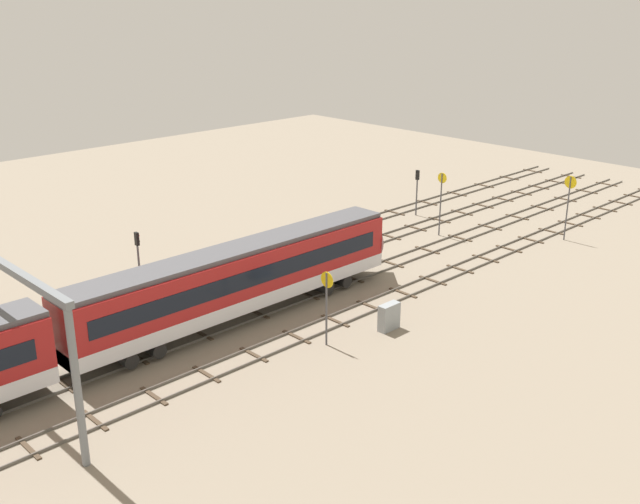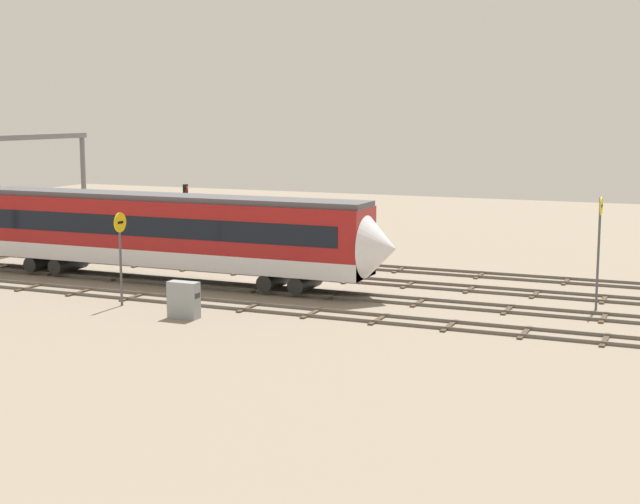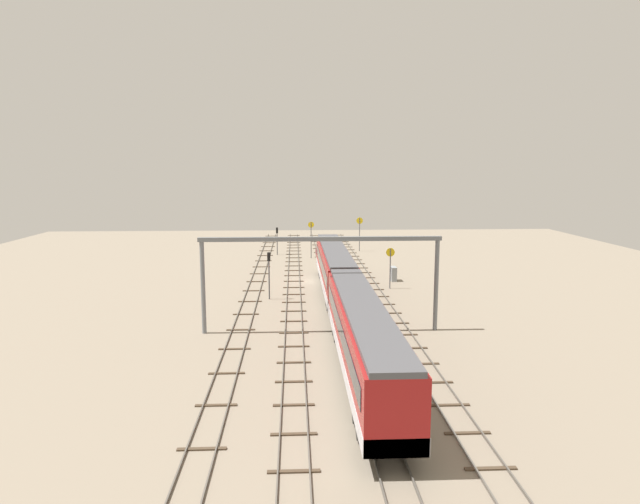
{
  "view_description": "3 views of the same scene",
  "coord_description": "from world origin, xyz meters",
  "px_view_note": "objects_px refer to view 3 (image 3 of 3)",
  "views": [
    {
      "loc": [
        -32.54,
        -37.19,
        20.03
      ],
      "look_at": [
        2.93,
        -0.52,
        2.02
      ],
      "focal_mm": 41.77,
      "sensor_mm": 36.0,
      "label": 1
    },
    {
      "loc": [
        22.55,
        -46.55,
        9.57
      ],
      "look_at": [
        3.4,
        -1.94,
        2.23
      ],
      "focal_mm": 52.54,
      "sensor_mm": 36.0,
      "label": 2
    },
    {
      "loc": [
        -64.55,
        2.14,
        13.52
      ],
      "look_at": [
        3.55,
        -1.11,
        3.03
      ],
      "focal_mm": 30.69,
      "sensor_mm": 36.0,
      "label": 3
    }
  ],
  "objects_px": {
    "signal_light_trackside_approach": "(269,269)",
    "speed_sign_mid_trackside": "(390,262)",
    "speed_sign_far_trackside": "(311,235)",
    "overhead_gantry": "(321,259)",
    "relay_cabinet": "(393,274)",
    "train": "(344,293)",
    "speed_sign_near_foreground": "(360,229)",
    "signal_light_trackside_departure": "(277,237)"
  },
  "relations": [
    {
      "from": "signal_light_trackside_approach",
      "to": "speed_sign_mid_trackside",
      "type": "bearing_deg",
      "value": -71.77
    },
    {
      "from": "speed_sign_far_trackside",
      "to": "signal_light_trackside_approach",
      "type": "distance_m",
      "value": 26.67
    },
    {
      "from": "overhead_gantry",
      "to": "relay_cabinet",
      "type": "bearing_deg",
      "value": -25.75
    },
    {
      "from": "speed_sign_mid_trackside",
      "to": "train",
      "type": "bearing_deg",
      "value": 154.2
    },
    {
      "from": "signal_light_trackside_approach",
      "to": "relay_cabinet",
      "type": "relative_size",
      "value": 2.87
    },
    {
      "from": "train",
      "to": "speed_sign_mid_trackside",
      "type": "bearing_deg",
      "value": -25.8
    },
    {
      "from": "speed_sign_far_trackside",
      "to": "relay_cabinet",
      "type": "height_order",
      "value": "speed_sign_far_trackside"
    },
    {
      "from": "train",
      "to": "speed_sign_near_foreground",
      "type": "height_order",
      "value": "speed_sign_near_foreground"
    },
    {
      "from": "signal_light_trackside_departure",
      "to": "signal_light_trackside_approach",
      "type": "bearing_deg",
      "value": -179.91
    },
    {
      "from": "speed_sign_near_foreground",
      "to": "relay_cabinet",
      "type": "distance_m",
      "value": 24.3
    },
    {
      "from": "speed_sign_far_trackside",
      "to": "signal_light_trackside_departure",
      "type": "distance_m",
      "value": 6.23
    },
    {
      "from": "train",
      "to": "relay_cabinet",
      "type": "bearing_deg",
      "value": -23.41
    },
    {
      "from": "train",
      "to": "speed_sign_near_foreground",
      "type": "xyz_separation_m",
      "value": [
        41.67,
        -6.34,
        1.05
      ]
    },
    {
      "from": "speed_sign_mid_trackside",
      "to": "signal_light_trackside_departure",
      "type": "xyz_separation_m",
      "value": [
        25.06,
        13.47,
        -0.24
      ]
    },
    {
      "from": "train",
      "to": "overhead_gantry",
      "type": "relative_size",
      "value": 2.53
    },
    {
      "from": "train",
      "to": "signal_light_trackside_approach",
      "type": "xyz_separation_m",
      "value": [
        8.87,
        7.0,
        0.55
      ]
    },
    {
      "from": "speed_sign_near_foreground",
      "to": "relay_cabinet",
      "type": "height_order",
      "value": "speed_sign_near_foreground"
    },
    {
      "from": "speed_sign_far_trackside",
      "to": "signal_light_trackside_departure",
      "type": "relative_size",
      "value": 1.28
    },
    {
      "from": "signal_light_trackside_departure",
      "to": "speed_sign_near_foreground",
      "type": "bearing_deg",
      "value": -76.07
    },
    {
      "from": "overhead_gantry",
      "to": "speed_sign_near_foreground",
      "type": "bearing_deg",
      "value": -10.88
    },
    {
      "from": "train",
      "to": "overhead_gantry",
      "type": "bearing_deg",
      "value": 141.49
    },
    {
      "from": "train",
      "to": "speed_sign_far_trackside",
      "type": "relative_size",
      "value": 9.13
    },
    {
      "from": "signal_light_trackside_departure",
      "to": "relay_cabinet",
      "type": "distance_m",
      "value": 25.5
    },
    {
      "from": "speed_sign_near_foreground",
      "to": "speed_sign_far_trackside",
      "type": "height_order",
      "value": "speed_sign_near_foreground"
    },
    {
      "from": "overhead_gantry",
      "to": "speed_sign_mid_trackside",
      "type": "height_order",
      "value": "overhead_gantry"
    },
    {
      "from": "overhead_gantry",
      "to": "relay_cabinet",
      "type": "xyz_separation_m",
      "value": [
        20.34,
        -9.81,
        -5.29
      ]
    },
    {
      "from": "overhead_gantry",
      "to": "speed_sign_mid_trackside",
      "type": "distance_m",
      "value": 18.49
    },
    {
      "from": "train",
      "to": "signal_light_trackside_approach",
      "type": "height_order",
      "value": "train"
    },
    {
      "from": "speed_sign_near_foreground",
      "to": "signal_light_trackside_approach",
      "type": "relative_size",
      "value": 1.12
    },
    {
      "from": "speed_sign_mid_trackside",
      "to": "relay_cabinet",
      "type": "bearing_deg",
      "value": -15.46
    },
    {
      "from": "speed_sign_mid_trackside",
      "to": "signal_light_trackside_departure",
      "type": "height_order",
      "value": "speed_sign_mid_trackside"
    },
    {
      "from": "train",
      "to": "speed_sign_far_trackside",
      "type": "xyz_separation_m",
      "value": [
        35.03,
        1.81,
        0.88
      ]
    },
    {
      "from": "speed_sign_near_foreground",
      "to": "signal_light_trackside_approach",
      "type": "height_order",
      "value": "speed_sign_near_foreground"
    },
    {
      "from": "signal_light_trackside_departure",
      "to": "speed_sign_mid_trackside",
      "type": "bearing_deg",
      "value": -151.73
    },
    {
      "from": "train",
      "to": "relay_cabinet",
      "type": "relative_size",
      "value": 29.34
    },
    {
      "from": "signal_light_trackside_approach",
      "to": "relay_cabinet",
      "type": "xyz_separation_m",
      "value": [
        8.7,
        -14.61,
        -2.35
      ]
    },
    {
      "from": "speed_sign_mid_trackside",
      "to": "speed_sign_near_foreground",
      "type": "bearing_deg",
      "value": 0.18
    },
    {
      "from": "speed_sign_near_foreground",
      "to": "relay_cabinet",
      "type": "relative_size",
      "value": 3.23
    },
    {
      "from": "train",
      "to": "signal_light_trackside_departure",
      "type": "bearing_deg",
      "value": 10.41
    },
    {
      "from": "train",
      "to": "signal_light_trackside_departure",
      "type": "xyz_separation_m",
      "value": [
        38.35,
        7.05,
        0.19
      ]
    },
    {
      "from": "speed_sign_near_foreground",
      "to": "signal_light_trackside_approach",
      "type": "distance_m",
      "value": 35.41
    },
    {
      "from": "speed_sign_mid_trackside",
      "to": "speed_sign_far_trackside",
      "type": "relative_size",
      "value": 0.84
    }
  ]
}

